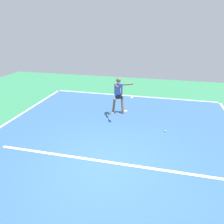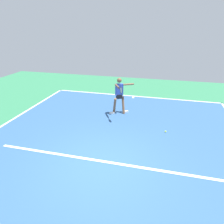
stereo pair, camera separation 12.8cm
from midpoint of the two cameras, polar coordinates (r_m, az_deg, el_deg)
name	(u,v)px [view 2 (the right image)]	position (r m, az deg, el deg)	size (l,w,h in m)	color
ground_plane	(101,165)	(6.27, -2.50, -14.84)	(22.08, 22.08, 0.00)	#2D754C
court_surface	(101,165)	(6.27, -2.50, -14.82)	(9.68, 13.30, 0.00)	#2D5484
court_line_baseline_near	(134,96)	(12.03, 6.54, 4.52)	(9.68, 0.10, 0.01)	white
court_line_service	(103,161)	(6.41, -2.01, -13.83)	(7.26, 0.10, 0.01)	white
court_line_centre_mark	(133,97)	(11.85, 6.40, 4.22)	(0.10, 0.30, 0.01)	white
tennis_player	(119,94)	(9.27, 2.53, 5.21)	(1.06, 1.36, 1.73)	brown
tennis_ball_far_corner	(166,131)	(8.23, 15.42, -5.36)	(0.07, 0.07, 0.07)	#C6E53D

